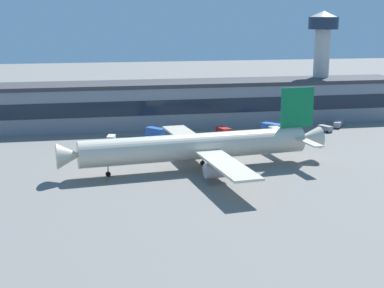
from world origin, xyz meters
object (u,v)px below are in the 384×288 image
Objects in this scene: fuel_truck at (275,129)px; follow_me_car at (326,128)px; control_tower at (322,53)px; stair_truck at (156,133)px; traffic_cone_0 at (106,181)px; airliner at (199,146)px; pushback_tractor at (223,130)px; belt_loader at (338,124)px; baggage_tug at (111,138)px.

fuel_truck is 1.73× the size of follow_me_car.
control_tower is 40.56m from fuel_truck.
traffic_cone_0 is at bearing -112.50° from stair_truck.
airliner is 40.02m from pushback_tractor.
belt_loader is at bearing 7.23° from stair_truck.
pushback_tractor is (20.89, 5.47, -0.93)m from stair_truck.
belt_loader is at bearing 39.53° from follow_me_car.
stair_truck reaches higher than follow_me_car.
traffic_cone_0 is (-36.46, -43.07, -0.70)m from pushback_tractor.
baggage_tug is at bearing -161.10° from control_tower.
control_tower reaches higher than airliner.
control_tower reaches higher than traffic_cone_0.
airliner is at bearing -133.71° from control_tower.
follow_me_car is (46.02, 33.16, -4.23)m from airliner.
stair_truck is (12.48, -0.46, 0.89)m from baggage_tug.
airliner is 15.91× the size of baggage_tug.
control_tower is 7.47× the size of follow_me_car.
baggage_tug is 33.74m from pushback_tractor.
baggage_tug is at bearing -171.46° from pushback_tractor.
fuel_truck reaches higher than belt_loader.
baggage_tug is at bearing 85.35° from traffic_cone_0.
control_tower is 51.65× the size of traffic_cone_0.
traffic_cone_0 is at bearing -148.74° from belt_loader.
belt_loader reaches higher than traffic_cone_0.
fuel_truck is 11.95× the size of traffic_cone_0.
airliner is 13.04× the size of follow_me_car.
belt_loader is (52.81, 38.77, -4.17)m from airliner.
stair_truck is (-35.13, -0.23, 0.10)m from fuel_truck.
stair_truck is 0.96× the size of belt_loader.
control_tower is 5.59× the size of belt_loader.
airliner reaches higher than baggage_tug.
fuel_truck is at bearing -134.68° from control_tower.
stair_truck is at bearing 67.50° from traffic_cone_0.
baggage_tug is 38.19m from traffic_cone_0.
pushback_tractor is (-14.24, 5.24, -0.83)m from fuel_truck.
fuel_truck is (47.61, -0.23, 0.80)m from baggage_tug.
stair_truck is 1.15× the size of pushback_tractor.
airliner is at bearing -143.72° from belt_loader.
airliner is at bearing -132.92° from fuel_truck.
belt_loader is at bearing 36.28° from airliner.
airliner reaches higher than pushback_tractor.
fuel_truck is at bearing 36.72° from traffic_cone_0.
pushback_tractor is 31.12m from follow_me_car.
traffic_cone_0 is (-67.37, -39.42, -0.74)m from follow_me_car.
stair_truck is at bearing -172.77° from belt_loader.
airliner is 90.18× the size of traffic_cone_0.
control_tower reaches higher than fuel_truck.
baggage_tug is 47.62m from fuel_truck.
belt_loader is (23.46, 7.20, -0.73)m from fuel_truck.
fuel_truck is 1.54× the size of pushback_tractor.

